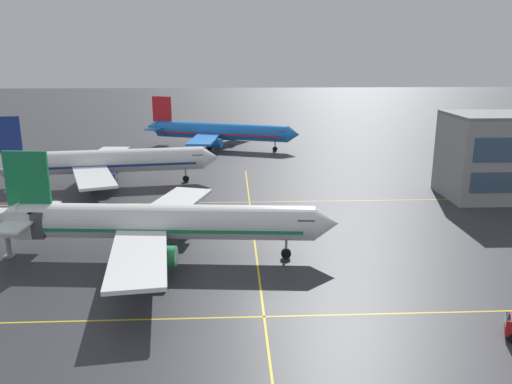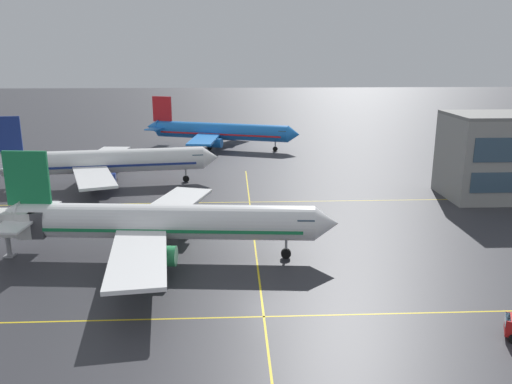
% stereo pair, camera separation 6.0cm
% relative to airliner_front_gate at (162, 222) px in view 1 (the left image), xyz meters
% --- Properties ---
extents(ground_plane, '(600.00, 600.00, 0.00)m').
position_rel_airliner_front_gate_xyz_m(ground_plane, '(10.60, -12.46, -4.16)').
color(ground_plane, '#333338').
extents(airliner_front_gate, '(39.23, 33.72, 12.19)m').
position_rel_airliner_front_gate_xyz_m(airliner_front_gate, '(0.00, 0.00, 0.00)').
color(airliner_front_gate, white).
rests_on(airliner_front_gate, ground).
extents(airliner_second_row, '(40.01, 34.23, 12.44)m').
position_rel_airliner_front_gate_xyz_m(airliner_second_row, '(-14.57, 33.31, 0.09)').
color(airliner_second_row, white).
rests_on(airliner_second_row, ground).
extents(airliner_third_row, '(38.07, 32.56, 12.15)m').
position_rel_airliner_front_gate_xyz_m(airliner_third_row, '(4.92, 68.45, -0.01)').
color(airliner_third_row, blue).
rests_on(airliner_third_row, ground).
extents(taxiway_markings, '(142.01, 79.53, 0.01)m').
position_rel_airliner_front_gate_xyz_m(taxiway_markings, '(10.60, 3.62, -4.16)').
color(taxiway_markings, yellow).
rests_on(taxiway_markings, ground).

